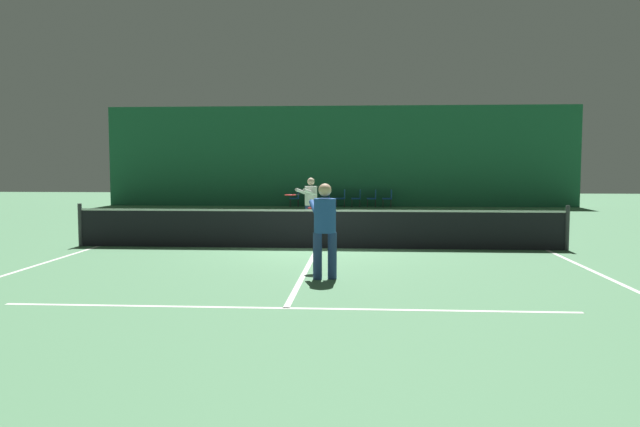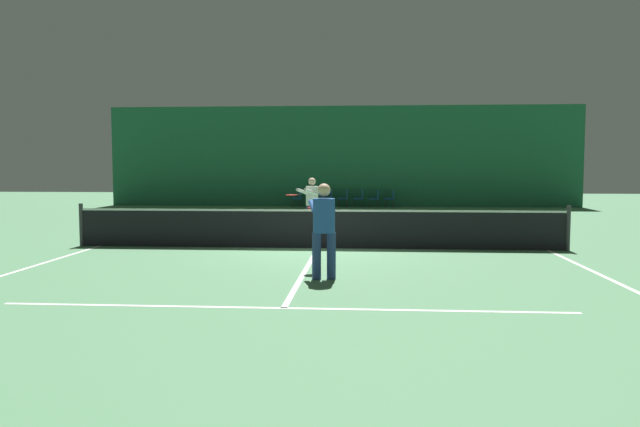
# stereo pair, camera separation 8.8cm
# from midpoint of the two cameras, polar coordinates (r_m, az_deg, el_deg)

# --- Properties ---
(ground_plane) EXTENTS (60.00, 60.00, 0.00)m
(ground_plane) POSITION_cam_midpoint_polar(r_m,az_deg,el_deg) (15.24, -0.40, -3.19)
(ground_plane) COLOR #4C7F56
(backdrop_curtain) EXTENTS (23.00, 0.12, 4.89)m
(backdrop_curtain) POSITION_cam_midpoint_polar(r_m,az_deg,el_deg) (30.54, 1.72, 5.25)
(backdrop_curtain) COLOR #1E5B3D
(backdrop_curtain) RESTS_ON ground
(court_line_baseline_far) EXTENTS (11.00, 0.10, 0.00)m
(court_line_baseline_far) POSITION_cam_midpoint_polar(r_m,az_deg,el_deg) (27.06, 1.43, 0.17)
(court_line_baseline_far) COLOR silver
(court_line_baseline_far) RESTS_ON ground
(court_line_service_far) EXTENTS (8.25, 0.10, 0.00)m
(court_line_service_far) POSITION_cam_midpoint_polar(r_m,az_deg,el_deg) (21.59, 0.84, -0.92)
(court_line_service_far) COLOR silver
(court_line_service_far) RESTS_ON ground
(court_line_service_near) EXTENTS (8.25, 0.10, 0.00)m
(court_line_service_near) POSITION_cam_midpoint_polar(r_m,az_deg,el_deg) (8.97, -3.41, -8.63)
(court_line_service_near) COLOR silver
(court_line_service_near) RESTS_ON ground
(court_line_sideline_left) EXTENTS (0.10, 23.80, 0.00)m
(court_line_sideline_left) POSITION_cam_midpoint_polar(r_m,az_deg,el_deg) (16.57, -19.75, -2.83)
(court_line_sideline_left) COLOR silver
(court_line_sideline_left) RESTS_ON ground
(court_line_sideline_right) EXTENTS (0.10, 23.80, 0.00)m
(court_line_sideline_right) POSITION_cam_midpoint_polar(r_m,az_deg,el_deg) (15.82, 19.92, -3.17)
(court_line_sideline_right) COLOR silver
(court_line_sideline_right) RESTS_ON ground
(court_line_centre) EXTENTS (0.10, 12.80, 0.00)m
(court_line_centre) POSITION_cam_midpoint_polar(r_m,az_deg,el_deg) (15.24, -0.40, -3.18)
(court_line_centre) COLOR silver
(court_line_centre) RESTS_ON ground
(tennis_net) EXTENTS (12.00, 0.10, 1.07)m
(tennis_net) POSITION_cam_midpoint_polar(r_m,az_deg,el_deg) (15.18, -0.40, -1.28)
(tennis_net) COLOR black
(tennis_net) RESTS_ON ground
(player_near) EXTENTS (0.65, 1.41, 1.71)m
(player_near) POSITION_cam_midpoint_polar(r_m,az_deg,el_deg) (11.08, 0.19, -0.91)
(player_near) COLOR navy
(player_near) RESTS_ON ground
(player_far) EXTENTS (1.03, 1.31, 1.64)m
(player_far) POSITION_cam_midpoint_polar(r_m,az_deg,el_deg) (18.91, -1.05, 1.21)
(player_far) COLOR navy
(player_far) RESTS_ON ground
(courtside_chair_0) EXTENTS (0.44, 0.44, 0.84)m
(courtside_chair_0) POSITION_cam_midpoint_polar(r_m,az_deg,el_deg) (30.18, -2.30, 1.53)
(courtside_chair_0) COLOR #2D2D2D
(courtside_chair_0) RESTS_ON ground
(courtside_chair_1) EXTENTS (0.44, 0.44, 0.84)m
(courtside_chair_1) POSITION_cam_midpoint_polar(r_m,az_deg,el_deg) (30.11, -0.89, 1.53)
(courtside_chair_1) COLOR #2D2D2D
(courtside_chair_1) RESTS_ON ground
(courtside_chair_2) EXTENTS (0.44, 0.44, 0.84)m
(courtside_chair_2) POSITION_cam_midpoint_polar(r_m,az_deg,el_deg) (30.06, 0.52, 1.53)
(courtside_chair_2) COLOR #2D2D2D
(courtside_chair_2) RESTS_ON ground
(courtside_chair_3) EXTENTS (0.44, 0.44, 0.84)m
(courtside_chair_3) POSITION_cam_midpoint_polar(r_m,az_deg,el_deg) (30.02, 1.94, 1.52)
(courtside_chair_3) COLOR #2D2D2D
(courtside_chair_3) RESTS_ON ground
(courtside_chair_4) EXTENTS (0.44, 0.44, 0.84)m
(courtside_chair_4) POSITION_cam_midpoint_polar(r_m,az_deg,el_deg) (30.01, 3.37, 1.51)
(courtside_chair_4) COLOR #2D2D2D
(courtside_chair_4) RESTS_ON ground
(courtside_chair_5) EXTENTS (0.44, 0.44, 0.84)m
(courtside_chair_5) POSITION_cam_midpoint_polar(r_m,az_deg,el_deg) (30.01, 4.79, 1.51)
(courtside_chair_5) COLOR #2D2D2D
(courtside_chair_5) RESTS_ON ground
(courtside_chair_6) EXTENTS (0.44, 0.44, 0.84)m
(courtside_chair_6) POSITION_cam_midpoint_polar(r_m,az_deg,el_deg) (30.04, 6.21, 1.50)
(courtside_chair_6) COLOR #2D2D2D
(courtside_chair_6) RESTS_ON ground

